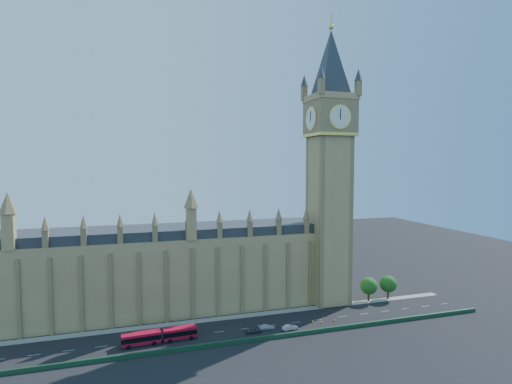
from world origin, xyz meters
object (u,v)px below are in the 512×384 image
object	(u,v)px
car_grey	(254,330)
car_silver	(290,327)
red_bus	(160,336)
car_white	(266,327)

from	to	relation	value
car_grey	car_silver	distance (m)	10.87
red_bus	car_white	world-z (taller)	red_bus
car_grey	car_silver	size ratio (longest dim) A/B	1.00
red_bus	car_silver	size ratio (longest dim) A/B	4.32
car_silver	car_white	world-z (taller)	car_silver
red_bus	car_grey	world-z (taller)	red_bus
red_bus	car_white	bearing A→B (deg)	-3.82
car_grey	red_bus	bearing A→B (deg)	87.82
car_grey	car_white	bearing A→B (deg)	-74.72
red_bus	car_silver	bearing A→B (deg)	-7.23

